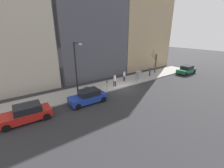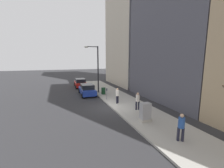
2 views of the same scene
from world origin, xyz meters
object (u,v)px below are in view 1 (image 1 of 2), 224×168
parked_car_green (186,70)px  office_block_center (80,34)px  parked_car_blue (88,97)px  bare_tree (156,62)px  trash_bin (87,91)px  pedestrian_near_meter (150,71)px  streetlamp (77,66)px  pedestrian_midblock (124,75)px  pedestrian_far_corner (115,80)px  parking_meter (107,84)px  parked_car_red (26,113)px  office_tower_left (131,19)px  utility_box (139,75)px

parked_car_green → office_block_center: (12.94, 15.67, 6.57)m
parked_car_blue → bare_tree: 16.94m
bare_tree → office_block_center: (9.17, 11.01, 5.19)m
trash_bin → pedestrian_near_meter: bearing=-86.7°
parked_car_green → streetlamp: (1.41, 21.58, 3.28)m
streetlamp → pedestrian_near_meter: size_ratio=3.92×
pedestrian_midblock → pedestrian_far_corner: (-0.97, 2.65, 0.00)m
parked_car_blue → pedestrian_near_meter: 14.11m
parking_meter → trash_bin: size_ratio=1.50×
parked_car_red → parking_meter: size_ratio=3.15×
parking_meter → bare_tree: bearing=-80.2°
office_block_center → trash_bin: bearing=157.3°
pedestrian_near_meter → office_tower_left: size_ratio=0.08×
parking_meter → trash_bin: 2.90m
bare_tree → pedestrian_near_meter: bearing=110.8°
parked_car_green → parked_car_blue: same height
parked_car_green → trash_bin: (2.03, 20.24, -0.14)m
utility_box → office_block_center: size_ratio=0.10×
trash_bin → utility_box: bearing=-87.7°
pedestrian_midblock → pedestrian_far_corner: size_ratio=1.00×
parking_meter → pedestrian_midblock: (1.61, -4.42, 0.11)m
trash_bin → office_tower_left: (10.94, -17.32, 9.78)m
streetlamp → bare_tree: (2.37, -16.92, -1.91)m
parking_meter → bare_tree: (2.20, -12.74, 1.13)m
parked_car_red → pedestrian_far_corner: 11.91m
streetlamp → office_block_center: bearing=-27.1°
utility_box → trash_bin: bearing=92.3°
trash_bin → office_tower_left: bearing=-57.7°
parked_car_green → streetlamp: streetlamp is taller
parked_car_green → pedestrian_near_meter: size_ratio=2.55×
parked_car_blue → pedestrian_midblock: (3.22, -8.13, 0.35)m
pedestrian_near_meter → pedestrian_far_corner: same height
parking_meter → utility_box: size_ratio=0.94×
parked_car_green → office_tower_left: 16.42m
parked_car_blue → trash_bin: size_ratio=4.70×
pedestrian_far_corner → office_tower_left: 19.07m
parking_meter → office_tower_left: bearing=-51.8°
parked_car_blue → pedestrian_midblock: 8.75m
parked_car_red → streetlamp: streetlamp is taller
trash_bin → office_block_center: bearing=-22.7°
pedestrian_near_meter → pedestrian_far_corner: 8.36m
streetlamp → parking_meter: bearing=-87.7°
parked_car_green → streetlamp: 21.87m
parked_car_red → office_tower_left: 29.28m
pedestrian_midblock → office_block_center: (9.76, 2.70, 6.22)m
office_tower_left → utility_box: bearing=144.3°
utility_box → streetlamp: bearing=95.2°
parked_car_blue → utility_box: (2.47, -10.62, 0.11)m
trash_bin → pedestrian_far_corner: pedestrian_far_corner is taller
bare_tree → office_tower_left: 12.49m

